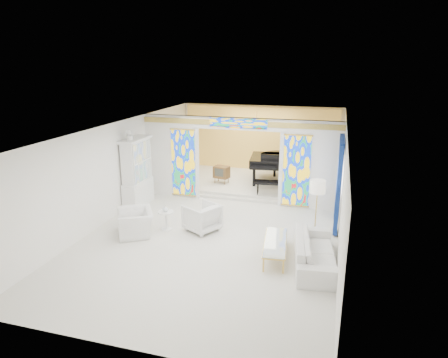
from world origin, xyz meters
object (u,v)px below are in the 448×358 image
(coffee_table, at_px, (275,243))
(grand_piano, at_px, (275,160))
(armchair_left, at_px, (135,222))
(tv_console, at_px, (222,172))
(sofa, at_px, (315,251))
(armchair_right, at_px, (202,217))
(china_cabinet, at_px, (137,173))

(coffee_table, bearing_deg, grand_piano, 99.17)
(armchair_left, xyz_separation_m, coffee_table, (4.11, -0.24, 0.01))
(armchair_left, relative_size, tv_console, 1.63)
(coffee_table, bearing_deg, sofa, -10.11)
(tv_console, bearing_deg, coffee_table, -47.34)
(grand_piano, height_order, tv_console, grand_piano)
(armchair_right, height_order, coffee_table, armchair_right)
(armchair_right, height_order, tv_console, tv_console)
(sofa, height_order, tv_console, tv_console)
(tv_console, bearing_deg, sofa, -40.59)
(coffee_table, distance_m, grand_piano, 6.27)
(armchair_right, height_order, grand_piano, grand_piano)
(china_cabinet, bearing_deg, coffee_table, -25.23)
(china_cabinet, height_order, coffee_table, china_cabinet)
(tv_console, bearing_deg, grand_piano, 37.88)
(coffee_table, relative_size, grand_piano, 0.58)
(grand_piano, bearing_deg, sofa, -79.11)
(armchair_right, bearing_deg, china_cabinet, -87.48)
(armchair_right, distance_m, coffee_table, 2.56)
(china_cabinet, height_order, tv_console, china_cabinet)
(china_cabinet, height_order, armchair_right, china_cabinet)
(tv_console, bearing_deg, armchair_left, -89.72)
(coffee_table, bearing_deg, tv_console, 119.60)
(tv_console, bearing_deg, china_cabinet, -114.67)
(armchair_left, bearing_deg, armchair_right, 82.27)
(armchair_left, relative_size, armchair_right, 1.22)
(china_cabinet, relative_size, sofa, 1.11)
(armchair_right, height_order, sofa, armchair_right)
(grand_piano, bearing_deg, coffee_table, -87.51)
(grand_piano, bearing_deg, armchair_left, -124.46)
(armchair_left, distance_m, armchair_right, 1.93)
(china_cabinet, xyz_separation_m, tv_console, (2.18, 2.81, -0.55))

